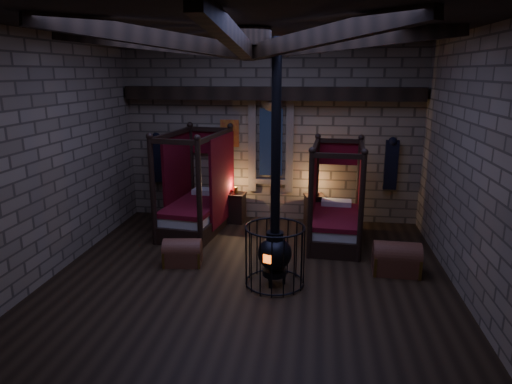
# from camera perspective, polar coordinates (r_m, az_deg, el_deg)

# --- Properties ---
(room) EXTENTS (7.02, 7.02, 4.29)m
(room) POSITION_cam_1_polar(r_m,az_deg,el_deg) (7.47, -0.78, 16.39)
(room) COLOR black
(room) RESTS_ON ground
(bed_left) EXTENTS (1.40, 2.28, 2.25)m
(bed_left) POSITION_cam_1_polar(r_m,az_deg,el_deg) (10.52, -7.35, -1.76)
(bed_left) COLOR black
(bed_left) RESTS_ON ground
(bed_right) EXTENTS (1.16, 2.05, 2.09)m
(bed_right) POSITION_cam_1_polar(r_m,az_deg,el_deg) (9.88, 9.90, -3.21)
(bed_right) COLOR black
(bed_right) RESTS_ON ground
(trunk_left) EXTENTS (0.76, 0.54, 0.52)m
(trunk_left) POSITION_cam_1_polar(r_m,az_deg,el_deg) (8.77, -9.16, -7.54)
(trunk_left) COLOR brown
(trunk_left) RESTS_ON ground
(trunk_right) EXTENTS (0.84, 0.55, 0.61)m
(trunk_right) POSITION_cam_1_polar(r_m,az_deg,el_deg) (8.67, 17.14, -8.03)
(trunk_right) COLOR brown
(trunk_right) RESTS_ON ground
(nightstand_left) EXTENTS (0.50, 0.48, 0.88)m
(nightstand_left) POSITION_cam_1_polar(r_m,az_deg,el_deg) (11.00, -2.53, -1.92)
(nightstand_left) COLOR black
(nightstand_left) RESTS_ON ground
(nightstand_right) EXTENTS (0.55, 0.54, 0.81)m
(nightstand_right) POSITION_cam_1_polar(r_m,az_deg,el_deg) (10.86, 7.29, -2.20)
(nightstand_right) COLOR black
(nightstand_right) RESTS_ON ground
(stove) EXTENTS (1.02, 1.02, 4.05)m
(stove) POSITION_cam_1_polar(r_m,az_deg,el_deg) (7.75, 2.36, -7.25)
(stove) COLOR black
(stove) RESTS_ON ground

